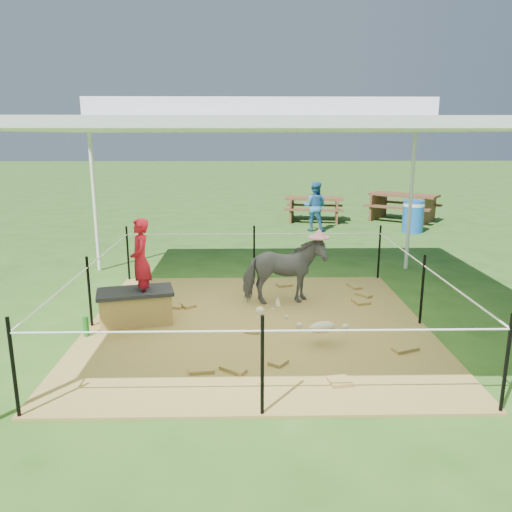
{
  "coord_description": "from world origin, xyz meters",
  "views": [
    {
      "loc": [
        -0.14,
        -6.42,
        2.56
      ],
      "look_at": [
        0.0,
        0.6,
        0.85
      ],
      "focal_mm": 35.0,
      "sensor_mm": 36.0,
      "label": 1
    }
  ],
  "objects_px": {
    "woman": "(140,253)",
    "picnic_table_far": "(403,207)",
    "straw_bale": "(136,308)",
    "distant_person": "(315,207)",
    "pony": "(284,271)",
    "green_bottle": "(86,326)",
    "foal": "(322,325)",
    "trash_barrel": "(413,216)",
    "picnic_table_near": "(314,209)"
  },
  "relations": [
    {
      "from": "woman",
      "to": "picnic_table_far",
      "type": "distance_m",
      "value": 10.55
    },
    {
      "from": "straw_bale",
      "to": "distant_person",
      "type": "height_order",
      "value": "distant_person"
    },
    {
      "from": "pony",
      "to": "distant_person",
      "type": "relative_size",
      "value": 0.91
    },
    {
      "from": "woman",
      "to": "green_bottle",
      "type": "bearing_deg",
      "value": -69.31
    },
    {
      "from": "foal",
      "to": "picnic_table_far",
      "type": "bearing_deg",
      "value": 48.9
    },
    {
      "from": "straw_bale",
      "to": "woman",
      "type": "relative_size",
      "value": 0.83
    },
    {
      "from": "pony",
      "to": "foal",
      "type": "distance_m",
      "value": 1.61
    },
    {
      "from": "foal",
      "to": "trash_barrel",
      "type": "relative_size",
      "value": 1.07
    },
    {
      "from": "distant_person",
      "to": "straw_bale",
      "type": "bearing_deg",
      "value": 82.57
    },
    {
      "from": "green_bottle",
      "to": "pony",
      "type": "bearing_deg",
      "value": 24.86
    },
    {
      "from": "straw_bale",
      "to": "distant_person",
      "type": "distance_m",
      "value": 7.72
    },
    {
      "from": "pony",
      "to": "picnic_table_near",
      "type": "bearing_deg",
      "value": -20.6
    },
    {
      "from": "distant_person",
      "to": "picnic_table_near",
      "type": "bearing_deg",
      "value": -78.65
    },
    {
      "from": "pony",
      "to": "trash_barrel",
      "type": "relative_size",
      "value": 1.42
    },
    {
      "from": "foal",
      "to": "picnic_table_far",
      "type": "relative_size",
      "value": 0.46
    },
    {
      "from": "picnic_table_near",
      "to": "distant_person",
      "type": "distance_m",
      "value": 1.66
    },
    {
      "from": "woman",
      "to": "distant_person",
      "type": "xyz_separation_m",
      "value": [
        3.29,
        6.92,
        -0.35
      ]
    },
    {
      "from": "trash_barrel",
      "to": "distant_person",
      "type": "distance_m",
      "value": 2.65
    },
    {
      "from": "green_bottle",
      "to": "pony",
      "type": "distance_m",
      "value": 2.93
    },
    {
      "from": "green_bottle",
      "to": "trash_barrel",
      "type": "height_order",
      "value": "trash_barrel"
    },
    {
      "from": "green_bottle",
      "to": "woman",
      "type": "bearing_deg",
      "value": 34.7
    },
    {
      "from": "straw_bale",
      "to": "picnic_table_near",
      "type": "distance_m",
      "value": 9.26
    },
    {
      "from": "picnic_table_far",
      "to": "green_bottle",
      "type": "bearing_deg",
      "value": -92.61
    },
    {
      "from": "foal",
      "to": "picnic_table_near",
      "type": "relative_size",
      "value": 0.53
    },
    {
      "from": "pony",
      "to": "picnic_table_far",
      "type": "bearing_deg",
      "value": -38.22
    },
    {
      "from": "woman",
      "to": "green_bottle",
      "type": "height_order",
      "value": "woman"
    },
    {
      "from": "straw_bale",
      "to": "distant_person",
      "type": "bearing_deg",
      "value": 63.94
    },
    {
      "from": "straw_bale",
      "to": "pony",
      "type": "distance_m",
      "value": 2.25
    },
    {
      "from": "trash_barrel",
      "to": "picnic_table_near",
      "type": "relative_size",
      "value": 0.49
    },
    {
      "from": "green_bottle",
      "to": "trash_barrel",
      "type": "relative_size",
      "value": 0.31
    },
    {
      "from": "pony",
      "to": "picnic_table_far",
      "type": "distance_m",
      "value": 8.82
    },
    {
      "from": "green_bottle",
      "to": "distant_person",
      "type": "relative_size",
      "value": 0.2
    },
    {
      "from": "distant_person",
      "to": "picnic_table_far",
      "type": "bearing_deg",
      "value": -132.78
    },
    {
      "from": "green_bottle",
      "to": "pony",
      "type": "xyz_separation_m",
      "value": [
        2.64,
        1.22,
        0.38
      ]
    },
    {
      "from": "straw_bale",
      "to": "picnic_table_far",
      "type": "relative_size",
      "value": 0.48
    },
    {
      "from": "trash_barrel",
      "to": "picnic_table_near",
      "type": "xyz_separation_m",
      "value": [
        -2.42,
        1.87,
        -0.07
      ]
    },
    {
      "from": "straw_bale",
      "to": "picnic_table_near",
      "type": "relative_size",
      "value": 0.54
    },
    {
      "from": "green_bottle",
      "to": "foal",
      "type": "bearing_deg",
      "value": -6.2
    },
    {
      "from": "trash_barrel",
      "to": "woman",
      "type": "bearing_deg",
      "value": -131.54
    },
    {
      "from": "foal",
      "to": "trash_barrel",
      "type": "distance_m",
      "value": 8.26
    },
    {
      "from": "trash_barrel",
      "to": "distant_person",
      "type": "xyz_separation_m",
      "value": [
        -2.63,
        0.25,
        0.24
      ]
    },
    {
      "from": "picnic_table_far",
      "to": "distant_person",
      "type": "bearing_deg",
      "value": -116.6
    },
    {
      "from": "green_bottle",
      "to": "picnic_table_far",
      "type": "distance_m",
      "value": 11.29
    },
    {
      "from": "picnic_table_near",
      "to": "straw_bale",
      "type": "bearing_deg",
      "value": -103.76
    },
    {
      "from": "pony",
      "to": "picnic_table_near",
      "type": "xyz_separation_m",
      "value": [
        1.5,
        7.77,
        -0.18
      ]
    },
    {
      "from": "picnic_table_near",
      "to": "woman",
      "type": "bearing_deg",
      "value": -103.19
    },
    {
      "from": "green_bottle",
      "to": "pony",
      "type": "relative_size",
      "value": 0.22
    },
    {
      "from": "green_bottle",
      "to": "picnic_table_near",
      "type": "height_order",
      "value": "picnic_table_near"
    },
    {
      "from": "trash_barrel",
      "to": "picnic_table_far",
      "type": "relative_size",
      "value": 0.43
    },
    {
      "from": "straw_bale",
      "to": "picnic_table_far",
      "type": "distance_m",
      "value": 10.6
    }
  ]
}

